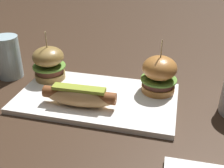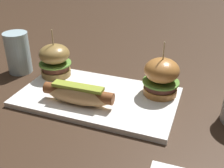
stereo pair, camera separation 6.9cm
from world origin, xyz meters
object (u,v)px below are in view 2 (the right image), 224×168
Objects in this scene: slider_right at (161,77)px; water_glass at (18,53)px; slider_left at (55,60)px; hot_dog at (78,94)px; platter_main at (97,97)px.

water_glass is at bearing 179.20° from slider_right.
slider_right reaches higher than slider_left.
water_glass reaches higher than hot_dog.
slider_right is (0.31, 0.00, 0.00)m from slider_left.
slider_right is 1.13× the size of water_glass.
platter_main is 2.94× the size of slider_left.
platter_main is at bearing -13.53° from water_glass.
hot_dog is at bearing -146.43° from slider_right.
water_glass is at bearing 155.01° from hot_dog.
platter_main is 0.07m from hot_dog.
platter_main is 2.87× the size of slider_right.
slider_right is (0.18, 0.12, 0.02)m from hot_dog.
water_glass is at bearing 177.02° from slider_left.
water_glass is (-0.29, 0.07, 0.06)m from platter_main.
hot_dog is at bearing -116.66° from platter_main.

